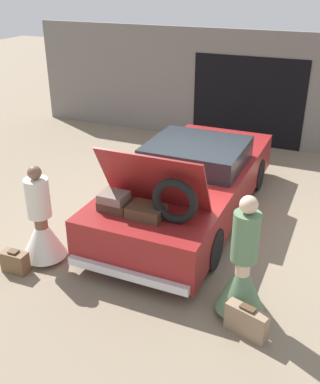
# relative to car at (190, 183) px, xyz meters

# --- Properties ---
(ground_plane) EXTENTS (40.00, 40.00, 0.00)m
(ground_plane) POSITION_rel_car_xyz_m (-0.00, 0.01, -0.60)
(ground_plane) COLOR #7F705B
(garage_wall_back) EXTENTS (12.00, 0.14, 2.80)m
(garage_wall_back) POSITION_rel_car_xyz_m (-0.00, 4.16, 0.79)
(garage_wall_back) COLOR slate
(garage_wall_back) RESTS_ON ground_plane
(car) EXTENTS (1.96, 4.98, 1.79)m
(car) POSITION_rel_car_xyz_m (0.00, 0.00, 0.00)
(car) COLOR maroon
(car) RESTS_ON ground_plane
(person_left) EXTENTS (0.67, 0.67, 1.55)m
(person_left) POSITION_rel_car_xyz_m (-1.53, -2.27, -0.06)
(person_left) COLOR brown
(person_left) RESTS_ON ground_plane
(person_right) EXTENTS (0.63, 0.63, 1.69)m
(person_right) POSITION_rel_car_xyz_m (1.53, -2.27, -0.00)
(person_right) COLOR beige
(person_right) RESTS_ON ground_plane
(suitcase_beside_left_person) EXTENTS (0.40, 0.21, 0.36)m
(suitcase_beside_left_person) POSITION_rel_car_xyz_m (-1.72, -2.72, -0.44)
(suitcase_beside_left_person) COLOR brown
(suitcase_beside_left_person) RESTS_ON ground_plane
(suitcase_beside_right_person) EXTENTS (0.56, 0.31, 0.41)m
(suitcase_beside_right_person) POSITION_rel_car_xyz_m (1.70, -2.62, -0.41)
(suitcase_beside_right_person) COLOR #8C7259
(suitcase_beside_right_person) RESTS_ON ground_plane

